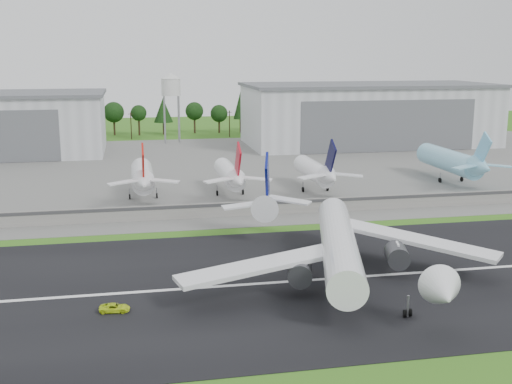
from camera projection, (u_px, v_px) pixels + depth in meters
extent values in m
plane|color=#2A6718|center=(289.00, 306.00, 96.63)|extent=(600.00, 600.00, 0.00)
cube|color=black|center=(275.00, 283.00, 106.21)|extent=(320.00, 60.00, 0.10)
cube|color=white|center=(275.00, 283.00, 106.20)|extent=(220.00, 1.00, 0.02)
cube|color=slate|center=(201.00, 169.00, 211.70)|extent=(320.00, 150.00, 0.10)
cube|color=gray|center=(232.00, 210.00, 149.01)|extent=(240.00, 0.50, 3.50)
cube|color=#38383A|center=(232.00, 205.00, 148.45)|extent=(240.00, 0.12, 0.70)
cube|color=silver|center=(368.00, 116.00, 266.50)|extent=(100.00, 45.00, 24.00)
cube|color=#595B60|center=(369.00, 85.00, 263.83)|extent=(102.00, 47.00, 1.20)
cube|color=#595B60|center=(389.00, 126.00, 245.18)|extent=(70.00, 0.30, 19.68)
cylinder|color=#99999E|center=(165.00, 120.00, 267.53)|extent=(0.50, 0.50, 20.00)
cylinder|color=#99999E|center=(178.00, 119.00, 274.42)|extent=(0.50, 0.50, 20.00)
cylinder|color=silver|center=(171.00, 87.00, 268.12)|extent=(8.00, 8.00, 7.00)
cone|color=silver|center=(171.00, 76.00, 267.13)|extent=(8.40, 8.40, 2.40)
cylinder|color=white|center=(339.00, 244.00, 106.98)|extent=(17.22, 43.97, 5.80)
cone|color=white|center=(444.00, 292.00, 85.11)|extent=(7.18, 7.32, 5.80)
cone|color=white|center=(266.00, 204.00, 129.91)|extent=(7.69, 10.14, 5.51)
cube|color=navy|center=(267.00, 179.00, 128.36)|extent=(3.00, 9.33, 11.13)
cube|color=white|center=(417.00, 240.00, 111.94)|extent=(24.13, 23.20, 2.65)
cylinder|color=#333338|center=(397.00, 255.00, 108.57)|extent=(5.12, 6.31, 3.80)
cube|color=white|center=(289.00, 200.00, 131.57)|extent=(9.28, 7.62, 0.98)
cube|color=white|center=(264.00, 265.00, 98.87)|extent=(28.51, 11.51, 2.65)
cylinder|color=#333338|center=(300.00, 272.00, 100.29)|extent=(5.12, 6.31, 3.80)
cube|color=white|center=(245.00, 205.00, 127.21)|extent=(9.14, 3.62, 0.98)
cube|color=#99999E|center=(352.00, 276.00, 104.44)|extent=(17.57, 31.58, 3.20)
cylinder|color=black|center=(306.00, 273.00, 108.78)|extent=(0.78, 1.55, 1.50)
imported|color=#C9E61B|center=(115.00, 308.00, 94.11)|extent=(4.67, 2.56, 1.24)
cylinder|color=white|center=(142.00, 176.00, 168.37)|extent=(5.72, 24.00, 5.72)
cone|color=white|center=(144.00, 183.00, 153.29)|extent=(5.43, 7.00, 5.43)
cube|color=#B5160D|center=(143.00, 163.00, 152.76)|extent=(0.45, 8.59, 10.02)
cylinder|color=#99999E|center=(130.00, 194.00, 166.71)|extent=(0.32, 0.32, 3.00)
cylinder|color=#99999E|center=(157.00, 193.00, 168.03)|extent=(0.32, 0.32, 3.00)
cylinder|color=black|center=(130.00, 197.00, 166.86)|extent=(0.40, 1.40, 1.40)
cylinder|color=white|center=(229.00, 174.00, 172.78)|extent=(5.05, 24.00, 5.05)
cone|color=white|center=(238.00, 181.00, 157.70)|extent=(4.80, 7.00, 4.80)
cube|color=red|center=(238.00, 162.00, 157.17)|extent=(0.45, 8.59, 10.02)
cylinder|color=#99999E|center=(217.00, 190.00, 171.05)|extent=(0.32, 0.32, 3.00)
cylinder|color=#99999E|center=(243.00, 189.00, 172.37)|extent=(0.32, 0.32, 3.00)
cylinder|color=black|center=(217.00, 193.00, 171.20)|extent=(0.40, 1.40, 1.40)
cylinder|color=white|center=(314.00, 171.00, 177.25)|extent=(5.17, 24.00, 5.17)
cone|color=white|center=(331.00, 177.00, 162.18)|extent=(4.91, 7.00, 4.91)
cube|color=black|center=(331.00, 158.00, 161.64)|extent=(0.45, 8.59, 10.02)
cylinder|color=#99999E|center=(303.00, 187.00, 175.54)|extent=(0.32, 0.32, 3.00)
cylinder|color=#99999E|center=(328.00, 186.00, 176.86)|extent=(0.32, 0.32, 3.00)
cylinder|color=black|center=(303.00, 189.00, 175.68)|extent=(0.40, 1.40, 1.40)
cylinder|color=#86CBE7|center=(449.00, 160.00, 190.05)|extent=(6.44, 30.00, 6.44)
cone|color=#86CBE7|center=(482.00, 168.00, 172.10)|extent=(6.12, 7.00, 6.12)
cube|color=#72BFE9|center=(483.00, 150.00, 171.57)|extent=(0.45, 8.59, 10.02)
cylinder|color=#99999E|center=(440.00, 178.00, 188.47)|extent=(0.32, 0.32, 3.00)
cylinder|color=#99999E|center=(462.00, 177.00, 189.80)|extent=(0.32, 0.32, 3.00)
cylinder|color=black|center=(440.00, 180.00, 188.62)|extent=(0.40, 1.40, 1.40)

